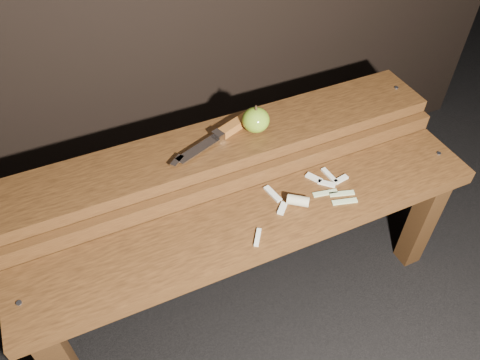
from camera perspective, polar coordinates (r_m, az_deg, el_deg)
name	(u,v)px	position (r m, az deg, el deg)	size (l,w,h in m)	color
ground	(248,291)	(1.52, 0.96, -13.43)	(60.00, 60.00, 0.00)	black
bench_front_tier	(260,238)	(1.19, 2.43, -7.04)	(1.20, 0.20, 0.42)	#3A210E
bench_rear_tier	(224,164)	(1.28, -1.95, 1.96)	(1.20, 0.21, 0.50)	#3A210E
apple	(256,120)	(1.24, 1.93, 7.33)	(0.07, 0.07, 0.08)	olive
knife	(227,131)	(1.24, -1.61, 6.03)	(0.27, 0.12, 0.02)	#985521
apple_scraps	(306,196)	(1.19, 8.05, -1.99)	(0.32, 0.16, 0.03)	beige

